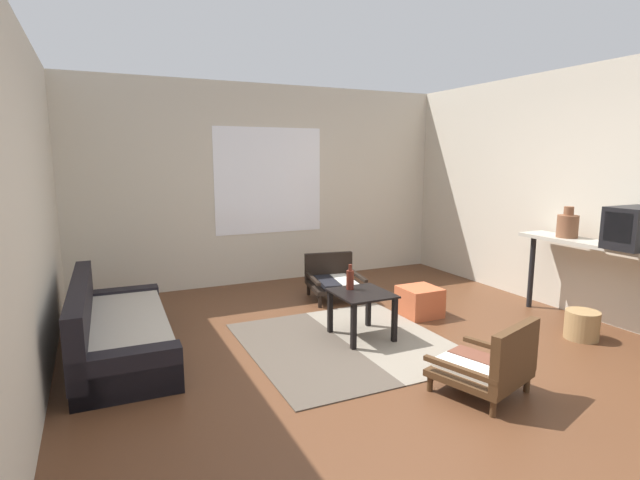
% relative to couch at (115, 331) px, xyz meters
% --- Properties ---
extents(ground_plane, '(7.80, 7.80, 0.00)m').
position_rel_couch_xyz_m(ground_plane, '(2.11, -1.10, -0.21)').
color(ground_plane, '#56331E').
extents(far_wall_with_window, '(5.60, 0.13, 2.70)m').
position_rel_couch_xyz_m(far_wall_with_window, '(2.11, 1.96, 1.14)').
color(far_wall_with_window, beige).
rests_on(far_wall_with_window, ground).
extents(side_wall_right, '(0.12, 6.60, 2.70)m').
position_rel_couch_xyz_m(side_wall_right, '(4.77, -0.80, 1.14)').
color(side_wall_right, beige).
rests_on(side_wall_right, ground).
extents(side_wall_left, '(0.12, 6.60, 2.70)m').
position_rel_couch_xyz_m(side_wall_left, '(-0.55, -0.80, 1.14)').
color(side_wall_left, beige).
rests_on(side_wall_left, ground).
extents(area_rug, '(1.82, 1.93, 0.01)m').
position_rel_couch_xyz_m(area_rug, '(1.97, -0.65, -0.21)').
color(area_rug, '#4C4238').
rests_on(area_rug, ground).
extents(couch, '(0.83, 2.01, 0.67)m').
position_rel_couch_xyz_m(couch, '(0.00, 0.00, 0.00)').
color(couch, black).
rests_on(couch, ground).
extents(coffee_table, '(0.52, 0.56, 0.45)m').
position_rel_couch_xyz_m(coffee_table, '(2.17, -0.57, 0.15)').
color(coffee_table, black).
rests_on(coffee_table, ground).
extents(armchair_by_window, '(0.72, 0.73, 0.53)m').
position_rel_couch_xyz_m(armchair_by_window, '(2.53, 0.76, 0.03)').
color(armchair_by_window, black).
rests_on(armchair_by_window, ground).
extents(armchair_striped_foreground, '(0.75, 0.75, 0.58)m').
position_rel_couch_xyz_m(armchair_striped_foreground, '(2.45, -1.98, 0.03)').
color(armchair_striped_foreground, '#472D19').
rests_on(armchair_striped_foreground, ground).
extents(ottoman_orange, '(0.40, 0.40, 0.32)m').
position_rel_couch_xyz_m(ottoman_orange, '(3.08, -0.27, -0.05)').
color(ottoman_orange, '#BC5633').
rests_on(ottoman_orange, ground).
extents(console_shelf, '(0.36, 1.82, 0.89)m').
position_rel_couch_xyz_m(console_shelf, '(4.45, -1.39, 0.57)').
color(console_shelf, '#B2AD9E').
rests_on(console_shelf, ground).
extents(crt_television, '(0.52, 0.34, 0.39)m').
position_rel_couch_xyz_m(crt_television, '(4.44, -1.68, 0.87)').
color(crt_television, black).
rests_on(crt_television, console_shelf).
extents(clay_vase, '(0.21, 0.21, 0.33)m').
position_rel_couch_xyz_m(clay_vase, '(4.45, -0.96, 0.81)').
color(clay_vase, brown).
rests_on(clay_vase, console_shelf).
extents(glass_bottle, '(0.07, 0.07, 0.25)m').
position_rel_couch_xyz_m(glass_bottle, '(2.12, -0.43, 0.34)').
color(glass_bottle, '#5B2319').
rests_on(glass_bottle, coffee_table).
extents(wicker_basket, '(0.31, 0.31, 0.27)m').
position_rel_couch_xyz_m(wicker_basket, '(4.09, -1.49, -0.07)').
color(wicker_basket, '#9E7A4C').
rests_on(wicker_basket, ground).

